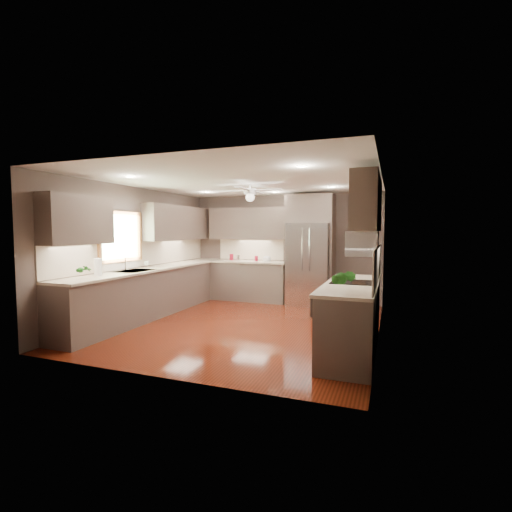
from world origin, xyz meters
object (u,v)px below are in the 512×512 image
Objects in this scene: canister_b at (238,258)px; bowl at (267,260)px; refrigerator at (310,252)px; microwave at (362,243)px; canister_d at (256,259)px; soap_bottle at (148,263)px; canister_a at (231,257)px; potted_plant_left at (83,269)px; potted_plant_right at (344,278)px; paper_towel at (98,267)px; stool at (323,305)px.

bowl is (0.72, -0.02, -0.04)m from canister_b.
canister_b is at bearing 179.03° from refrigerator.
microwave is (3.06, -2.74, 0.47)m from canister_b.
soap_bottle reaches higher than canister_d.
canister_a is 0.54× the size of potted_plant_left.
microwave is (2.34, -2.72, 0.51)m from bowl.
potted_plant_right reaches higher than bowl.
paper_towel is (-1.66, -3.49, 0.12)m from bowl.
refrigerator is (1.92, -0.04, 0.17)m from canister_a.
potted_plant_left is (0.14, -1.75, 0.05)m from soap_bottle.
canister_a is 0.91m from bowl.
refrigerator is at bearing -1.16° from canister_a.
soap_bottle is 2.73m from bowl.
canister_b is 1.01× the size of canister_d.
microwave is 1.84× the size of paper_towel.
microwave is at bearing -41.84° from canister_b.
refrigerator is (2.78, 2.07, 0.16)m from soap_bottle.
bowl is at bearing -1.55° from canister_b.
stool is (2.42, -1.20, -0.78)m from canister_a.
canister_d reaches higher than stool.
canister_d is at bearing 70.43° from potted_plant_left.
paper_towel is (-2.67, -3.48, -0.11)m from refrigerator.
canister_d is 0.37× the size of potted_plant_right.
canister_d is 2.58m from soap_bottle.
soap_bottle is at bearing -112.26° from canister_a.
refrigerator is at bearing 116.09° from microwave.
refrigerator reaches higher than paper_towel.
microwave reaches higher than stool.
paper_towel is at bearing -127.51° from refrigerator.
microwave is (4.11, -0.64, 0.45)m from soap_bottle.
canister_a is 1.21× the size of canister_b.
refrigerator is 5.45× the size of stool.
canister_d is (0.64, -0.01, -0.02)m from canister_a.
soap_bottle is (-0.86, -2.11, 0.01)m from canister_a.
soap_bottle is at bearing -164.51° from stool.
refrigerator is (2.64, 3.82, 0.11)m from potted_plant_left.
canister_d is 2.27m from stool.
canister_a is 0.64m from canister_d.
canister_a is at bearing 179.37° from canister_d.
potted_plant_right is 1.61× the size of bowl.
refrigerator is (-1.20, 3.75, 0.08)m from potted_plant_right.
canister_d is 4.52m from potted_plant_right.
canister_a reaches higher than stool.
refrigerator is 1.58m from stool.
canister_d is 3.78m from paper_towel.
potted_plant_left is at bearing -124.70° from refrigerator.
stool is at bearing -26.26° from canister_a.
microwave is at bearing 83.33° from potted_plant_right.
refrigerator reaches higher than microwave.
microwave reaches higher than canister_b.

